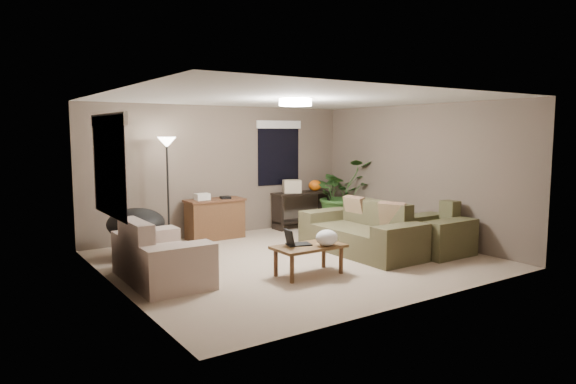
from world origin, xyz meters
TOP-DOWN VIEW (x-y plane):
  - room_shell at (0.00, 0.00)m, footprint 5.50×5.50m
  - main_sofa at (1.21, -0.21)m, footprint 0.95×2.20m
  - throw_pillows at (1.46, -0.21)m, footprint 0.37×1.38m
  - loveseat at (-2.18, 0.04)m, footprint 0.90×1.60m
  - armchair at (2.16, -0.94)m, footprint 0.95×1.00m
  - coffee_table at (-0.34, -0.82)m, footprint 1.00×0.55m
  - laptop at (-0.51, -0.72)m, footprint 0.40×0.31m
  - plastic_bag at (-0.14, -0.97)m, footprint 0.32×0.29m
  - desk at (-0.33, 2.16)m, footprint 1.10×0.50m
  - desk_papers at (-0.49, 2.15)m, footprint 0.69×0.28m
  - console_table at (1.69, 2.20)m, footprint 1.30×0.40m
  - pumpkin at (2.04, 2.20)m, footprint 0.36×0.36m
  - cardboard_box at (1.44, 2.20)m, footprint 0.43×0.38m
  - papasan_chair at (-2.03, 1.50)m, footprint 1.05×1.05m
  - floor_lamp at (-1.29, 2.02)m, footprint 0.32×0.32m
  - ceiling_fixture at (0.00, 0.00)m, footprint 0.50×0.50m
  - houseplant at (2.39, 1.74)m, footprint 1.30×1.44m
  - cat_scratching_post at (2.50, 0.81)m, footprint 0.32×0.32m
  - window_left at (-2.73, 0.30)m, footprint 0.05×1.56m
  - window_back at (1.30, 2.48)m, footprint 1.06×0.05m

SIDE VIEW (x-z plane):
  - cat_scratching_post at x=2.50m, z-range -0.04..0.46m
  - main_sofa at x=1.21m, z-range -0.13..0.72m
  - loveseat at x=-2.18m, z-range -0.13..0.72m
  - armchair at x=2.16m, z-range -0.13..0.72m
  - coffee_table at x=-0.34m, z-range 0.15..0.57m
  - desk at x=-0.33m, z-range 0.00..0.75m
  - console_table at x=1.69m, z-range 0.06..0.81m
  - papasan_chair at x=-2.03m, z-range 0.07..0.86m
  - laptop at x=-0.51m, z-range 0.36..0.60m
  - plastic_bag at x=-0.14m, z-range 0.42..0.64m
  - houseplant at x=2.39m, z-range 0.00..1.13m
  - throw_pillows at x=1.46m, z-range 0.42..0.88m
  - desk_papers at x=-0.49m, z-range 0.74..0.86m
  - pumpkin at x=2.04m, z-range 0.75..0.98m
  - cardboard_box at x=1.44m, z-range 0.75..1.01m
  - room_shell at x=0.00m, z-range -1.50..4.00m
  - floor_lamp at x=-1.29m, z-range 0.64..2.55m
  - window_left at x=-2.73m, z-range 1.12..2.45m
  - window_back at x=1.30m, z-range 1.12..2.45m
  - ceiling_fixture at x=0.00m, z-range 2.39..2.49m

